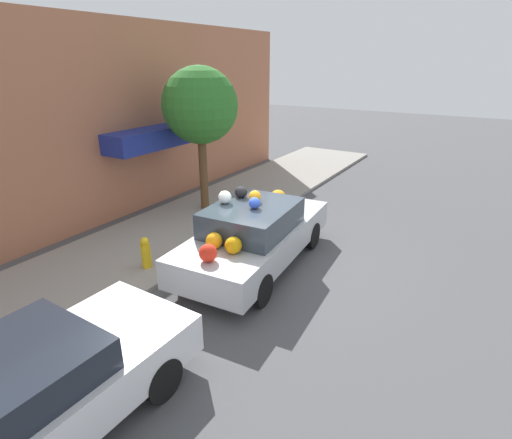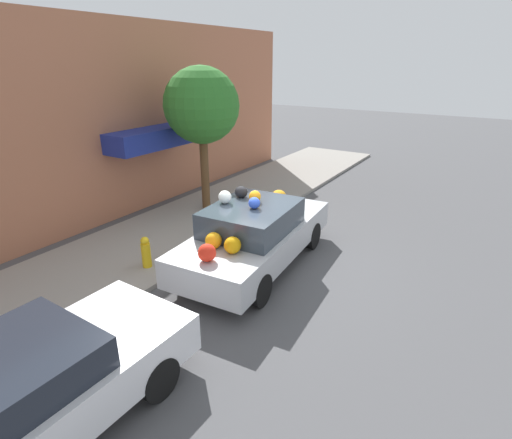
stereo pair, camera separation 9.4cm
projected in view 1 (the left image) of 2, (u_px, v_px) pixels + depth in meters
The scene contains 7 objects.
ground_plane at pixel (254, 263), 9.01m from camera, with size 60.00×60.00×0.00m, color #4C4C4F.
sidewalk_curb at pixel (165, 236), 10.31m from camera, with size 24.00×3.20×0.10m.
building_facade at pixel (96, 126), 10.47m from camera, with size 18.00×1.20×5.34m.
street_tree at pixel (200, 106), 11.00m from camera, with size 2.11×2.11×4.06m.
fire_hydrant at pixel (146, 253), 8.52m from camera, with size 0.20×0.20×0.70m.
art_car at pixel (255, 233), 8.67m from camera, with size 4.60×2.15×1.73m.
parked_car_plain at pixel (26, 397), 4.56m from camera, with size 4.14×1.83×1.32m.
Camera 1 is at (-6.78, -4.23, 4.28)m, focal length 28.00 mm.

